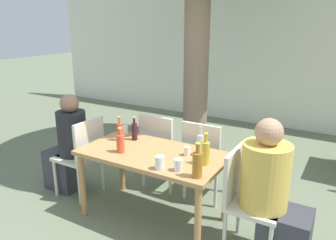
{
  "coord_description": "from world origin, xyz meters",
  "views": [
    {
      "loc": [
        1.63,
        -2.49,
        1.96
      ],
      "look_at": [
        0.0,
        0.3,
        0.98
      ],
      "focal_mm": 35.0,
      "sensor_mm": 36.0,
      "label": 1
    }
  ],
  "objects_px": {
    "drinking_glass_0": "(125,130)",
    "drinking_glass_3": "(178,165)",
    "drinking_glass_2": "(187,151)",
    "person_seated_0": "(68,149)",
    "water_bottle_4": "(200,144)",
    "drinking_glass_1": "(160,163)",
    "patio_chair_1": "(246,195)",
    "patio_chair_2": "(161,146)",
    "patio_chair_3": "(204,155)",
    "amber_bottle_3": "(197,164)",
    "soda_bottle_0": "(120,131)",
    "soda_bottle_2": "(120,143)",
    "person_seated_1": "(273,199)",
    "wine_bottle_5": "(134,131)",
    "dining_table_front": "(153,160)",
    "oil_cruet_1": "(205,152)",
    "patio_chair_0": "(83,152)"
  },
  "relations": [
    {
      "from": "soda_bottle_0",
      "to": "patio_chair_2",
      "type": "bearing_deg",
      "value": 69.34
    },
    {
      "from": "water_bottle_4",
      "to": "amber_bottle_3",
      "type": "bearing_deg",
      "value": -68.09
    },
    {
      "from": "drinking_glass_3",
      "to": "water_bottle_4",
      "type": "bearing_deg",
      "value": 87.11
    },
    {
      "from": "person_seated_1",
      "to": "amber_bottle_3",
      "type": "relative_size",
      "value": 4.15
    },
    {
      "from": "soda_bottle_2",
      "to": "drinking_glass_2",
      "type": "xyz_separation_m",
      "value": [
        0.6,
        0.25,
        -0.05
      ]
    },
    {
      "from": "patio_chair_2",
      "to": "patio_chair_3",
      "type": "relative_size",
      "value": 1.0
    },
    {
      "from": "patio_chair_1",
      "to": "drinking_glass_0",
      "type": "xyz_separation_m",
      "value": [
        -1.5,
        0.29,
        0.25
      ]
    },
    {
      "from": "soda_bottle_2",
      "to": "water_bottle_4",
      "type": "xyz_separation_m",
      "value": [
        0.7,
        0.31,
        0.01
      ]
    },
    {
      "from": "drinking_glass_0",
      "to": "drinking_glass_3",
      "type": "relative_size",
      "value": 0.97
    },
    {
      "from": "wine_bottle_5",
      "to": "drinking_glass_1",
      "type": "bearing_deg",
      "value": -38.31
    },
    {
      "from": "person_seated_0",
      "to": "patio_chair_1",
      "type": "bearing_deg",
      "value": 90.0
    },
    {
      "from": "water_bottle_4",
      "to": "patio_chair_3",
      "type": "bearing_deg",
      "value": 108.25
    },
    {
      "from": "person_seated_0",
      "to": "water_bottle_4",
      "type": "xyz_separation_m",
      "value": [
        1.62,
        0.16,
        0.31
      ]
    },
    {
      "from": "patio_chair_0",
      "to": "patio_chair_3",
      "type": "height_order",
      "value": "same"
    },
    {
      "from": "patio_chair_3",
      "to": "soda_bottle_0",
      "type": "xyz_separation_m",
      "value": [
        -0.76,
        -0.51,
        0.3
      ]
    },
    {
      "from": "patio_chair_2",
      "to": "oil_cruet_1",
      "type": "xyz_separation_m",
      "value": [
        0.84,
        -0.61,
        0.31
      ]
    },
    {
      "from": "soda_bottle_0",
      "to": "person_seated_0",
      "type": "bearing_deg",
      "value": -171.8
    },
    {
      "from": "patio_chair_0",
      "to": "patio_chair_2",
      "type": "relative_size",
      "value": 1.0
    },
    {
      "from": "drinking_glass_1",
      "to": "drinking_glass_3",
      "type": "bearing_deg",
      "value": 19.44
    },
    {
      "from": "patio_chair_2",
      "to": "patio_chair_3",
      "type": "height_order",
      "value": "same"
    },
    {
      "from": "amber_bottle_3",
      "to": "drinking_glass_0",
      "type": "bearing_deg",
      "value": 154.49
    },
    {
      "from": "person_seated_0",
      "to": "soda_bottle_0",
      "type": "height_order",
      "value": "person_seated_0"
    },
    {
      "from": "dining_table_front",
      "to": "wine_bottle_5",
      "type": "relative_size",
      "value": 5.51
    },
    {
      "from": "person_seated_0",
      "to": "water_bottle_4",
      "type": "height_order",
      "value": "person_seated_0"
    },
    {
      "from": "soda_bottle_2",
      "to": "drinking_glass_2",
      "type": "height_order",
      "value": "soda_bottle_2"
    },
    {
      "from": "soda_bottle_0",
      "to": "water_bottle_4",
      "type": "relative_size",
      "value": 0.92
    },
    {
      "from": "person_seated_0",
      "to": "water_bottle_4",
      "type": "relative_size",
      "value": 4.13
    },
    {
      "from": "patio_chair_1",
      "to": "patio_chair_2",
      "type": "relative_size",
      "value": 1.0
    },
    {
      "from": "patio_chair_2",
      "to": "drinking_glass_3",
      "type": "relative_size",
      "value": 8.79
    },
    {
      "from": "water_bottle_4",
      "to": "drinking_glass_1",
      "type": "xyz_separation_m",
      "value": [
        -0.17,
        -0.45,
        -0.05
      ]
    },
    {
      "from": "person_seated_1",
      "to": "person_seated_0",
      "type": "bearing_deg",
      "value": 90.0
    },
    {
      "from": "amber_bottle_3",
      "to": "drinking_glass_0",
      "type": "distance_m",
      "value": 1.29
    },
    {
      "from": "patio_chair_0",
      "to": "person_seated_1",
      "type": "xyz_separation_m",
      "value": [
        2.12,
        -0.0,
        0.03
      ]
    },
    {
      "from": "patio_chair_1",
      "to": "drinking_glass_1",
      "type": "height_order",
      "value": "patio_chair_1"
    },
    {
      "from": "patio_chair_3",
      "to": "drinking_glass_2",
      "type": "height_order",
      "value": "patio_chair_3"
    },
    {
      "from": "person_seated_1",
      "to": "drinking_glass_0",
      "type": "bearing_deg",
      "value": 80.54
    },
    {
      "from": "drinking_glass_0",
      "to": "drinking_glass_2",
      "type": "bearing_deg",
      "value": -12.22
    },
    {
      "from": "amber_bottle_3",
      "to": "wine_bottle_5",
      "type": "height_order",
      "value": "amber_bottle_3"
    },
    {
      "from": "person_seated_0",
      "to": "water_bottle_4",
      "type": "distance_m",
      "value": 1.66
    },
    {
      "from": "patio_chair_1",
      "to": "patio_chair_3",
      "type": "bearing_deg",
      "value": 46.99
    },
    {
      "from": "patio_chair_1",
      "to": "patio_chair_3",
      "type": "height_order",
      "value": "same"
    },
    {
      "from": "soda_bottle_2",
      "to": "dining_table_front",
      "type": "bearing_deg",
      "value": 30.5
    },
    {
      "from": "patio_chair_2",
      "to": "drinking_glass_2",
      "type": "distance_m",
      "value": 0.84
    },
    {
      "from": "wine_bottle_5",
      "to": "drinking_glass_2",
      "type": "xyz_separation_m",
      "value": [
        0.69,
        -0.1,
        -0.06
      ]
    },
    {
      "from": "person_seated_0",
      "to": "soda_bottle_0",
      "type": "bearing_deg",
      "value": 98.2
    },
    {
      "from": "drinking_glass_0",
      "to": "drinking_glass_1",
      "type": "relative_size",
      "value": 0.85
    },
    {
      "from": "patio_chair_3",
      "to": "person_seated_1",
      "type": "bearing_deg",
      "value": 145.31
    },
    {
      "from": "dining_table_front",
      "to": "wine_bottle_5",
      "type": "xyz_separation_m",
      "value": [
        -0.36,
        0.2,
        0.19
      ]
    },
    {
      "from": "patio_chair_3",
      "to": "amber_bottle_3",
      "type": "xyz_separation_m",
      "value": [
        0.32,
        -0.88,
        0.32
      ]
    },
    {
      "from": "soda_bottle_2",
      "to": "drinking_glass_0",
      "type": "height_order",
      "value": "soda_bottle_2"
    }
  ]
}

